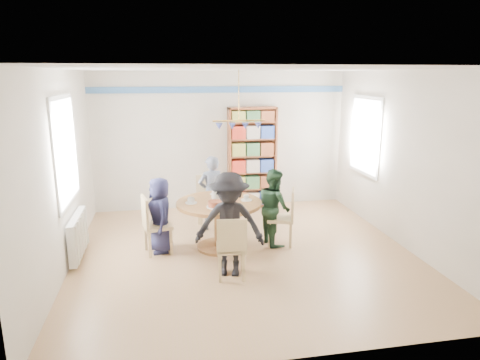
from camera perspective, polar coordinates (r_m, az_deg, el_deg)
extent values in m
plane|color=#A97E59|center=(6.54, 0.64, -9.80)|extent=(5.00, 5.00, 0.00)
plane|color=white|center=(5.99, 0.71, 14.58)|extent=(5.00, 5.00, 0.00)
plane|color=silver|center=(8.55, -2.55, 5.25)|extent=(5.00, 0.00, 5.00)
plane|color=silver|center=(3.79, 7.98, -5.87)|extent=(5.00, 0.00, 5.00)
plane|color=silver|center=(6.17, -22.78, 0.84)|extent=(0.00, 5.00, 5.00)
plane|color=silver|center=(7.04, 21.10, 2.48)|extent=(0.00, 5.00, 5.00)
cube|color=#38649B|center=(8.44, -2.60, 11.96)|extent=(5.00, 0.02, 0.12)
cube|color=white|center=(6.40, -22.31, 3.62)|extent=(0.03, 1.32, 1.52)
cube|color=white|center=(6.40, -22.13, 3.63)|extent=(0.01, 1.20, 1.40)
cube|color=white|center=(8.12, 16.40, 5.67)|extent=(0.03, 1.12, 1.42)
cube|color=white|center=(8.11, 16.27, 5.68)|extent=(0.01, 1.00, 1.30)
cylinder|color=gold|center=(6.49, -0.16, 11.21)|extent=(0.01, 0.01, 0.75)
cylinder|color=gold|center=(6.52, -0.16, 7.91)|extent=(0.80, 0.02, 0.02)
cone|color=#3D4CAB|center=(6.48, -2.79, 7.15)|extent=(0.11, 0.11, 0.10)
cone|color=#3D4CAB|center=(6.51, -1.03, 7.20)|extent=(0.11, 0.11, 0.10)
cone|color=#3D4CAB|center=(6.55, 0.71, 7.23)|extent=(0.11, 0.11, 0.10)
cone|color=#3D4CAB|center=(6.59, 2.43, 7.26)|extent=(0.11, 0.11, 0.10)
cube|color=silver|center=(6.70, -20.79, -6.92)|extent=(0.10, 1.00, 0.60)
cube|color=silver|center=(6.33, -20.87, -8.16)|extent=(0.02, 0.06, 0.56)
cube|color=silver|center=(6.51, -20.57, -7.52)|extent=(0.02, 0.06, 0.56)
cube|color=silver|center=(6.69, -20.28, -6.90)|extent=(0.02, 0.06, 0.56)
cube|color=silver|center=(6.88, -20.01, -6.33)|extent=(0.02, 0.06, 0.56)
cube|color=silver|center=(7.06, -19.75, -5.78)|extent=(0.02, 0.06, 0.56)
cylinder|color=brown|center=(6.52, -2.81, -3.11)|extent=(1.30, 1.30, 0.05)
cylinder|color=brown|center=(6.64, -2.78, -6.21)|extent=(0.16, 0.16, 0.70)
cylinder|color=brown|center=(6.75, -2.74, -8.84)|extent=(0.70, 0.70, 0.04)
cube|color=#D3B582|center=(6.56, -10.92, -6.03)|extent=(0.47, 0.47, 0.05)
cube|color=#D3B582|center=(6.45, -12.56, -4.24)|extent=(0.12, 0.39, 0.47)
cube|color=#D3B582|center=(6.52, -9.15, -8.14)|extent=(0.04, 0.04, 0.40)
cube|color=#D3B582|center=(6.81, -9.79, -7.20)|extent=(0.04, 0.04, 0.40)
cube|color=#D3B582|center=(6.46, -11.93, -8.47)|extent=(0.04, 0.04, 0.40)
cube|color=#D3B582|center=(6.75, -12.45, -7.50)|extent=(0.04, 0.04, 0.40)
cube|color=#D3B582|center=(6.78, 5.46, -5.12)|extent=(0.50, 0.50, 0.05)
cube|color=#D3B582|center=(6.71, 7.04, -3.26)|extent=(0.16, 0.39, 0.47)
cube|color=#D3B582|center=(7.02, 4.16, -6.37)|extent=(0.05, 0.05, 0.41)
cube|color=#D3B582|center=(6.72, 3.97, -7.31)|extent=(0.05, 0.05, 0.41)
cube|color=#D3B582|center=(7.00, 6.80, -6.47)|extent=(0.05, 0.05, 0.41)
cube|color=#D3B582|center=(6.70, 6.74, -7.41)|extent=(0.05, 0.05, 0.41)
cube|color=#D3B582|center=(7.52, -4.13, -3.15)|extent=(0.42, 0.42, 0.05)
cube|color=#D3B582|center=(7.62, -4.37, -1.04)|extent=(0.40, 0.05, 0.48)
cube|color=#D3B582|center=(7.41, -5.17, -5.26)|extent=(0.04, 0.04, 0.41)
cube|color=#D3B582|center=(7.46, -2.67, -5.09)|extent=(0.04, 0.04, 0.41)
cube|color=#D3B582|center=(7.72, -5.49, -4.48)|extent=(0.04, 0.04, 0.41)
cube|color=#D3B582|center=(7.76, -3.09, -4.33)|extent=(0.04, 0.04, 0.41)
cube|color=#D3B582|center=(5.70, -1.18, -9.04)|extent=(0.42, 0.42, 0.05)
cube|color=#D3B582|center=(5.45, -1.09, -7.54)|extent=(0.38, 0.07, 0.45)
cube|color=#D3B582|center=(5.93, 0.25, -10.31)|extent=(0.04, 0.04, 0.39)
cube|color=#D3B582|center=(5.92, -2.78, -10.40)|extent=(0.04, 0.04, 0.39)
cube|color=#D3B582|center=(5.65, 0.51, -11.58)|extent=(0.04, 0.04, 0.39)
cube|color=#D3B582|center=(5.64, -2.68, -11.68)|extent=(0.04, 0.04, 0.39)
imported|color=#191A38|center=(6.55, -10.59, -4.61)|extent=(0.47, 0.63, 1.15)
imported|color=#19321F|center=(6.75, 4.57, -3.58)|extent=(0.56, 0.66, 1.21)
imported|color=gray|center=(7.38, -3.83, -1.73)|extent=(0.53, 0.42, 1.29)
imported|color=black|center=(5.65, -1.42, -5.97)|extent=(1.01, 0.74, 1.41)
cube|color=brown|center=(8.48, -1.44, 2.85)|extent=(0.04, 0.29, 2.02)
cube|color=brown|center=(8.66, 4.61, 3.05)|extent=(0.04, 0.29, 2.02)
cube|color=brown|center=(8.43, 1.66, 9.58)|extent=(0.96, 0.29, 0.04)
cube|color=brown|center=(8.80, 1.58, -3.34)|extent=(0.96, 0.29, 0.06)
cube|color=brown|center=(8.69, 1.43, 3.12)|extent=(0.96, 0.02, 2.02)
cube|color=brown|center=(8.70, 1.59, -1.10)|extent=(0.90, 0.27, 0.02)
cube|color=brown|center=(8.62, 1.61, 1.07)|extent=(0.90, 0.27, 0.02)
cube|color=brown|center=(8.55, 1.62, 3.27)|extent=(0.90, 0.27, 0.02)
cube|color=brown|center=(8.49, 1.64, 5.50)|extent=(0.90, 0.27, 0.02)
cube|color=brown|center=(8.45, 1.65, 7.76)|extent=(0.90, 0.27, 0.02)
cube|color=#AB281A|center=(8.68, -0.26, -2.51)|extent=(0.27, 0.21, 0.25)
cube|color=silver|center=(8.73, 1.61, -2.41)|extent=(0.27, 0.21, 0.25)
cube|color=#284295|center=(8.80, 3.45, -2.31)|extent=(0.27, 0.21, 0.25)
cube|color=#AAA944|center=(8.59, -0.26, -0.33)|extent=(0.27, 0.21, 0.25)
cube|color=#39673A|center=(8.64, 1.62, -0.25)|extent=(0.27, 0.21, 0.25)
cube|color=brown|center=(8.71, 3.48, -0.17)|extent=(0.27, 0.21, 0.25)
cube|color=#AB281A|center=(8.52, -0.26, 1.86)|extent=(0.27, 0.21, 0.25)
cube|color=silver|center=(8.57, 1.64, 1.93)|extent=(0.27, 0.21, 0.25)
cube|color=#284295|center=(8.63, 3.51, 2.00)|extent=(0.27, 0.21, 0.25)
cube|color=#AAA944|center=(8.45, -0.26, 4.10)|extent=(0.27, 0.21, 0.25)
cube|color=#39673A|center=(8.51, 1.65, 4.15)|extent=(0.27, 0.21, 0.25)
cube|color=brown|center=(8.57, 3.55, 4.21)|extent=(0.27, 0.21, 0.25)
cube|color=#AB281A|center=(8.40, -0.27, 6.36)|extent=(0.27, 0.21, 0.25)
cube|color=silver|center=(8.46, 1.67, 6.40)|extent=(0.27, 0.21, 0.25)
cube|color=#284295|center=(8.52, 3.58, 6.44)|extent=(0.27, 0.21, 0.25)
cube|color=#AAA944|center=(8.37, -0.27, 8.51)|extent=(0.27, 0.21, 0.21)
cube|color=#39673A|center=(8.42, 1.68, 8.54)|extent=(0.27, 0.21, 0.21)
cube|color=brown|center=(8.49, 3.61, 8.56)|extent=(0.27, 0.21, 0.21)
cylinder|color=white|center=(6.54, -3.29, -1.85)|extent=(0.11, 0.11, 0.21)
sphere|color=white|center=(6.52, -3.31, -0.95)|extent=(0.08, 0.08, 0.08)
cylinder|color=silver|center=(6.59, -2.04, -1.56)|extent=(0.06, 0.06, 0.25)
cylinder|color=#3D4CAB|center=(6.56, -2.05, -0.44)|extent=(0.03, 0.03, 0.03)
cylinder|color=white|center=(6.75, -2.73, -2.24)|extent=(0.26, 0.26, 0.01)
cylinder|color=brown|center=(6.74, -2.73, -1.87)|extent=(0.21, 0.21, 0.08)
cylinder|color=white|center=(6.25, -3.30, -3.57)|extent=(0.26, 0.26, 0.01)
cylinder|color=brown|center=(6.24, -3.30, -3.17)|extent=(0.21, 0.21, 0.08)
cylinder|color=white|center=(6.47, -6.54, -3.03)|extent=(0.18, 0.18, 0.01)
imported|color=white|center=(6.46, -6.55, -2.71)|extent=(0.11, 0.11, 0.09)
cylinder|color=white|center=(6.58, 0.84, -2.67)|extent=(0.18, 0.18, 0.01)
imported|color=white|center=(6.57, 0.84, -2.36)|extent=(0.09, 0.09, 0.08)
cylinder|color=white|center=(6.91, -3.29, -1.87)|extent=(0.18, 0.18, 0.01)
imported|color=white|center=(6.90, -3.29, -1.56)|extent=(0.11, 0.11, 0.09)
cylinder|color=white|center=(6.11, -2.29, -3.97)|extent=(0.18, 0.18, 0.01)
imported|color=white|center=(6.10, -2.29, -3.64)|extent=(0.09, 0.09, 0.08)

